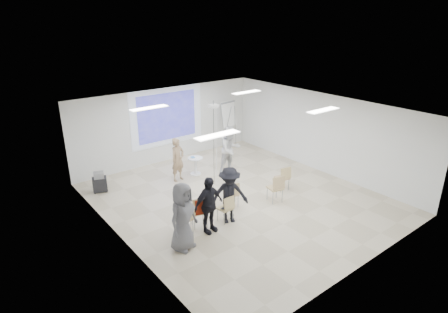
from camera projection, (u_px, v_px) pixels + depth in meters
floor at (239, 200)px, 12.31m from camera, size 8.00×9.00×0.10m
ceiling at (240, 108)px, 11.20m from camera, size 8.00×9.00×0.10m
wall_back at (167, 125)px, 15.10m from camera, size 8.00×0.10×3.00m
wall_left at (117, 192)px, 9.43m from camera, size 0.10×9.00×3.00m
wall_right at (322, 133)px, 14.09m from camera, size 0.10×9.00×3.00m
projection_halo at (167, 117)px, 14.93m from camera, size 3.20×0.01×2.30m
projection_image at (167, 117)px, 14.92m from camera, size 2.60×0.01×1.90m
pedestal_table at (195, 165)px, 14.03m from camera, size 0.68×0.68×0.70m
player_left at (178, 157)px, 13.37m from camera, size 0.75×0.59×1.81m
player_right at (230, 147)px, 14.06m from camera, size 1.00×0.81×2.00m
controller_left at (178, 146)px, 13.55m from camera, size 0.07×0.13×0.04m
controller_right at (222, 138)px, 14.01m from camera, size 0.05×0.13×0.04m
chair_far_left at (185, 217)px, 10.10m from camera, size 0.49×0.52×0.95m
chair_left_mid at (199, 210)px, 10.46m from camera, size 0.57×0.59×0.96m
chair_left_inner at (227, 207)px, 10.76m from camera, size 0.41×0.44×0.84m
chair_center at (232, 192)px, 11.61m from camera, size 0.53×0.54×0.85m
chair_right_inner at (276, 187)px, 11.89m from camera, size 0.53×0.56×0.93m
chair_right_far at (284, 176)px, 12.70m from camera, size 0.48×0.51×0.88m
red_jacket at (203, 206)px, 10.31m from camera, size 0.46×0.23×0.43m
laptop at (225, 207)px, 10.85m from camera, size 0.32×0.24×0.02m
audience_left at (209, 201)px, 10.13m from camera, size 1.15×0.75×1.88m
audience_mid at (229, 192)px, 10.62m from camera, size 1.41×1.11×1.93m
audience_outer at (182, 213)px, 9.37m from camera, size 1.16×0.96×2.05m
flipchart_easel at (229, 114)px, 16.29m from camera, size 0.92×0.71×2.15m
av_cart at (100, 183)px, 12.71m from camera, size 0.56×0.50×0.70m
ceiling_projector at (214, 110)px, 12.49m from camera, size 0.30×0.25×3.00m
fluor_panel_nw at (149, 108)px, 11.55m from camera, size 1.20×0.30×0.02m
fluor_panel_ne at (247, 92)px, 13.85m from camera, size 1.20×0.30×0.02m
fluor_panel_sw at (217, 135)px, 8.98m from camera, size 1.20×0.30×0.02m
fluor_panel_se at (323, 110)px, 11.28m from camera, size 1.20×0.30×0.02m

